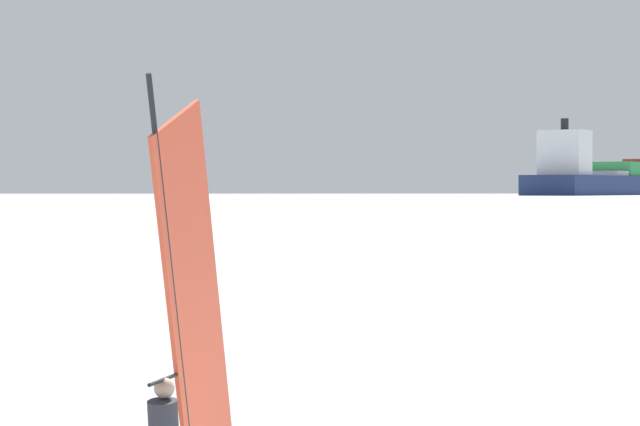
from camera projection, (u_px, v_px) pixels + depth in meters
windsurfer at (176, 379)px, 15.03m from camera, size 0.95×3.98×4.54m
cargo_ship at (617, 178)px, 770.92m from camera, size 72.80×186.30×39.21m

